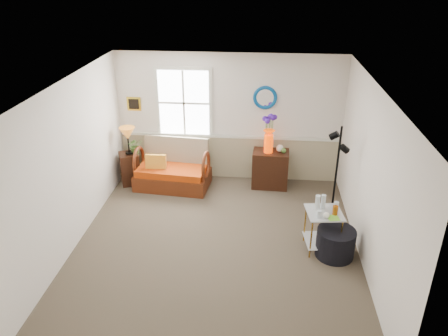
# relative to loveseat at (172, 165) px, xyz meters

# --- Properties ---
(floor) EXTENTS (4.50, 5.00, 0.01)m
(floor) POSITION_rel_loveseat_xyz_m (1.09, -1.95, -0.47)
(floor) COLOR brown
(floor) RESTS_ON ground
(ceiling) EXTENTS (4.50, 5.00, 0.01)m
(ceiling) POSITION_rel_loveseat_xyz_m (1.09, -1.95, 2.13)
(ceiling) COLOR white
(ceiling) RESTS_ON walls
(walls) EXTENTS (4.51, 5.01, 2.60)m
(walls) POSITION_rel_loveseat_xyz_m (1.09, -1.95, 0.83)
(walls) COLOR silver
(walls) RESTS_ON floor
(wainscot) EXTENTS (4.46, 0.02, 0.90)m
(wainscot) POSITION_rel_loveseat_xyz_m (1.09, 0.53, -0.02)
(wainscot) COLOR tan
(wainscot) RESTS_ON walls
(chair_rail) EXTENTS (4.46, 0.04, 0.06)m
(chair_rail) POSITION_rel_loveseat_xyz_m (1.09, 0.52, 0.45)
(chair_rail) COLOR silver
(chair_rail) RESTS_ON walls
(window) EXTENTS (1.14, 0.06, 1.44)m
(window) POSITION_rel_loveseat_xyz_m (0.19, 0.52, 1.13)
(window) COLOR white
(window) RESTS_ON walls
(picture) EXTENTS (0.28, 0.03, 0.28)m
(picture) POSITION_rel_loveseat_xyz_m (-0.83, 0.53, 1.08)
(picture) COLOR #B08C1D
(picture) RESTS_ON walls
(mirror) EXTENTS (0.47, 0.07, 0.47)m
(mirror) POSITION_rel_loveseat_xyz_m (1.79, 0.53, 1.28)
(mirror) COLOR #0E679B
(mirror) RESTS_ON walls
(loveseat) EXTENTS (1.51, 0.95, 0.94)m
(loveseat) POSITION_rel_loveseat_xyz_m (0.00, 0.00, 0.00)
(loveseat) COLOR maroon
(loveseat) RESTS_ON floor
(throw_pillow) EXTENTS (0.41, 0.12, 0.40)m
(throw_pillow) POSITION_rel_loveseat_xyz_m (-0.31, -0.08, 0.04)
(throw_pillow) COLOR #CB6600
(throw_pillow) RESTS_ON loveseat
(lamp_stand) EXTENTS (0.49, 0.49, 0.66)m
(lamp_stand) POSITION_rel_loveseat_xyz_m (-0.89, 0.06, -0.14)
(lamp_stand) COLOR black
(lamp_stand) RESTS_ON floor
(table_lamp) EXTENTS (0.35, 0.35, 0.56)m
(table_lamp) POSITION_rel_loveseat_xyz_m (-0.87, 0.05, 0.47)
(table_lamp) COLOR orange
(table_lamp) RESTS_ON lamp_stand
(potted_plant) EXTENTS (0.39, 0.41, 0.25)m
(potted_plant) POSITION_rel_loveseat_xyz_m (-0.75, 0.11, 0.31)
(potted_plant) COLOR #3C6025
(potted_plant) RESTS_ON lamp_stand
(cabinet) EXTENTS (0.72, 0.48, 0.76)m
(cabinet) POSITION_rel_loveseat_xyz_m (1.95, 0.20, -0.09)
(cabinet) COLOR black
(cabinet) RESTS_ON floor
(flower_vase) EXTENTS (0.28, 0.28, 0.76)m
(flower_vase) POSITION_rel_loveseat_xyz_m (1.89, 0.17, 0.67)
(flower_vase) COLOR #E63400
(flower_vase) RESTS_ON cabinet
(side_table) EXTENTS (0.59, 0.59, 0.68)m
(side_table) POSITION_rel_loveseat_xyz_m (2.75, -1.88, -0.13)
(side_table) COLOR #B48122
(side_table) RESTS_ON floor
(tabletop_items) EXTENTS (0.49, 0.49, 0.25)m
(tabletop_items) POSITION_rel_loveseat_xyz_m (2.79, -1.91, 0.33)
(tabletop_items) COLOR silver
(tabletop_items) RESTS_ON side_table
(floor_lamp) EXTENTS (0.31, 0.31, 1.78)m
(floor_lamp) POSITION_rel_loveseat_xyz_m (3.01, -1.06, 0.42)
(floor_lamp) COLOR black
(floor_lamp) RESTS_ON floor
(ottoman) EXTENTS (0.71, 0.71, 0.46)m
(ottoman) POSITION_rel_loveseat_xyz_m (2.95, -2.04, -0.24)
(ottoman) COLOR black
(ottoman) RESTS_ON floor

